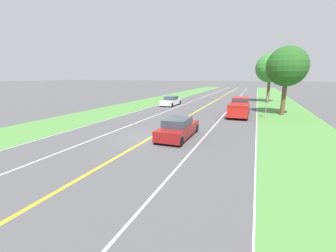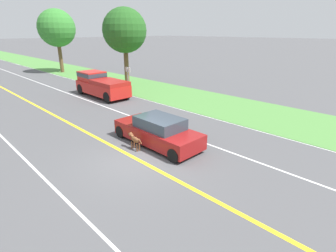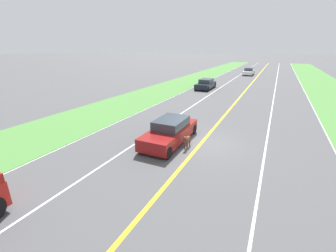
{
  "view_description": "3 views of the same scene",
  "coord_description": "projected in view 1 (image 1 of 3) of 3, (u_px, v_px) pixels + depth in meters",
  "views": [
    {
      "loc": [
        6.72,
        -13.92,
        4.25
      ],
      "look_at": [
        1.07,
        0.55,
        0.8
      ],
      "focal_mm": 24.0,
      "sensor_mm": 36.0,
      "label": 1
    },
    {
      "loc": [
        -6.2,
        -8.16,
        5.28
      ],
      "look_at": [
        1.73,
        -0.1,
        1.14
      ],
      "focal_mm": 28.0,
      "sensor_mm": 36.0,
      "label": 2
    },
    {
      "loc": [
        -3.51,
        11.95,
        5.4
      ],
      "look_at": [
        1.79,
        0.89,
        1.08
      ],
      "focal_mm": 24.0,
      "sensor_mm": 36.0,
      "label": 3
    }
  ],
  "objects": [
    {
      "name": "lane_dash_same_dir",
      "position": [
        200.0,
        142.0,
        14.72
      ],
      "size": [
        0.1,
        160.0,
        0.01
      ],
      "primitive_type": "cube",
      "color": "white",
      "rests_on": "ground"
    },
    {
      "name": "ego_car",
      "position": [
        178.0,
        128.0,
        15.78
      ],
      "size": [
        1.85,
        4.71,
        1.41
      ],
      "color": "maroon",
      "rests_on": "ground"
    },
    {
      "name": "grass_verge_left",
      "position": [
        47.0,
        126.0,
        19.51
      ],
      "size": [
        6.0,
        160.0,
        0.03
      ],
      "primitive_type": "cube",
      "color": "#4C843D",
      "rests_on": "ground"
    },
    {
      "name": "oncoming_car",
      "position": [
        171.0,
        101.0,
        33.38
      ],
      "size": [
        1.85,
        4.44,
        1.35
      ],
      "rotation": [
        0.0,
        0.0,
        3.14
      ],
      "color": "white",
      "rests_on": "ground"
    },
    {
      "name": "ground_plane",
      "position": [
        151.0,
        137.0,
        15.96
      ],
      "size": [
        400.0,
        400.0,
        0.0
      ],
      "primitive_type": "plane",
      "color": "#4C4C4F"
    },
    {
      "name": "dog",
      "position": [
        164.0,
        128.0,
        16.52
      ],
      "size": [
        0.21,
        1.03,
        0.79
      ],
      "rotation": [
        0.0,
        0.0,
        -0.03
      ],
      "color": "brown",
      "rests_on": "ground"
    },
    {
      "name": "grass_verge_right",
      "position": [
        315.0,
        155.0,
        12.4
      ],
      "size": [
        6.0,
        160.0,
        0.03
      ],
      "primitive_type": "cube",
      "color": "#4C843D",
      "rests_on": "ground"
    },
    {
      "name": "roadside_tree_right_near",
      "position": [
        287.0,
        67.0,
        23.97
      ],
      "size": [
        4.23,
        4.23,
        7.39
      ],
      "color": "brown",
      "rests_on": "ground"
    },
    {
      "name": "street_sign",
      "position": [
        267.0,
        104.0,
        23.09
      ],
      "size": [
        0.11,
        0.64,
        2.24
      ],
      "color": "gray",
      "rests_on": "ground"
    },
    {
      "name": "lane_edge_line_right",
      "position": [
        257.0,
        149.0,
        13.47
      ],
      "size": [
        0.14,
        160.0,
        0.01
      ],
      "primitive_type": "cube",
      "color": "white",
      "rests_on": "ground"
    },
    {
      "name": "lane_edge_line_left",
      "position": [
        74.0,
        129.0,
        18.45
      ],
      "size": [
        0.14,
        160.0,
        0.01
      ],
      "primitive_type": "cube",
      "color": "white",
      "rests_on": "ground"
    },
    {
      "name": "lane_dash_oncoming",
      "position": [
        110.0,
        133.0,
        17.2
      ],
      "size": [
        0.1,
        160.0,
        0.01
      ],
      "primitive_type": "cube",
      "color": "white",
      "rests_on": "ground"
    },
    {
      "name": "centre_divider_line",
      "position": [
        151.0,
        137.0,
        15.96
      ],
      "size": [
        0.18,
        160.0,
        0.01
      ],
      "primitive_type": "cube",
      "color": "yellow",
      "rests_on": "ground"
    },
    {
      "name": "roadside_tree_right_far",
      "position": [
        270.0,
        68.0,
        36.21
      ],
      "size": [
        4.61,
        4.61,
        7.87
      ],
      "color": "brown",
      "rests_on": "ground"
    },
    {
      "name": "pickup_truck",
      "position": [
        239.0,
        107.0,
        24.36
      ],
      "size": [
        2.03,
        5.5,
        1.94
      ],
      "color": "red",
      "rests_on": "ground"
    }
  ]
}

